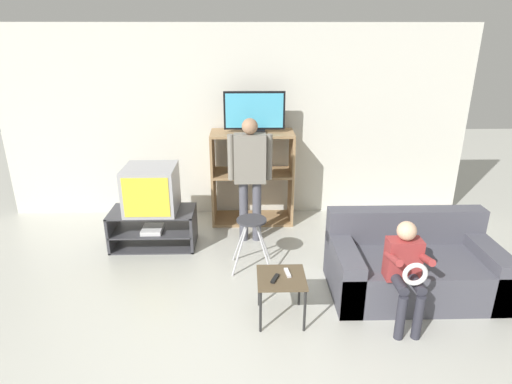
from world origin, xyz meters
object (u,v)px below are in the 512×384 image
Objects in this scene: person_standing_adult at (250,169)px; person_seated_child at (406,267)px; snack_table at (281,282)px; folding_stool at (252,229)px; remote_control_white at (287,273)px; media_shelf at (252,177)px; tv_stand at (154,228)px; couch at (412,267)px; television_main at (151,189)px; remote_control_black at (275,278)px; television_flat at (254,113)px.

person_seated_child is (1.33, -1.69, -0.37)m from person_standing_adult.
snack_table is at bearing 175.17° from person_seated_child.
folding_stool reaches higher than snack_table.
remote_control_white is 1.65m from person_standing_adult.
person_standing_adult is at bearing -93.40° from media_shelf.
tv_stand is 0.62× the size of couch.
snack_table is at bearing -45.47° from tv_stand.
television_main reaches higher than snack_table.
folding_stool is at bearing 124.34° from remote_control_black.
snack_table is 1.42m from couch.
media_shelf is (1.22, 0.73, 0.41)m from tv_stand.
television_flat is 2.48m from remote_control_black.
remote_control_white is at bearing -69.85° from folding_stool.
media_shelf reaches higher than television_main.
remote_control_white is (0.12, 0.09, 0.00)m from remote_control_black.
snack_table is 0.45× the size of person_seated_child.
couch is at bearing -16.88° from folding_stool.
television_main is at bearing 128.24° from remote_control_white.
folding_stool is at bearing 143.16° from person_seated_child.
television_flat is at bearing 83.70° from person_standing_adult.
television_main is 4.18× the size of remote_control_white.
snack_table is at bearing -162.91° from couch.
television_main is at bearing 154.83° from remote_control_black.
person_seated_child is at bearing -31.79° from tv_stand.
television_flat is 2.77m from person_seated_child.
tv_stand is 2.07m from remote_control_black.
television_flat reaches higher than folding_stool.
person_standing_adult is (1.18, 0.11, 0.20)m from television_main.
snack_table is (0.25, -0.90, -0.10)m from folding_stool.
television_flat reaches higher than snack_table.
remote_control_white is at bearing -43.29° from tv_stand.
person_seated_child is (1.27, -2.28, -0.93)m from television_flat.
remote_control_black is (1.38, -1.53, -0.29)m from television_main.
media_shelf reaches higher than tv_stand.
remote_control_white reaches higher than snack_table.
person_seated_child reaches higher than couch.
person_seated_child is (1.30, -2.30, -0.07)m from media_shelf.
remote_control_white is at bearing -164.31° from couch.
remote_control_black is (0.13, -2.23, -1.06)m from television_flat.
television_flat reaches higher than person_seated_child.
media_shelf reaches higher than snack_table.
tv_stand is 7.05× the size of remote_control_white.
television_flat is at bearing 119.06° from person_seated_child.
television_flat is 0.51× the size of person_standing_adult.
folding_stool is at bearing 105.65° from snack_table.
media_shelf is 2.23m from snack_table.
remote_control_white is (1.50, -1.44, -0.29)m from television_main.
tv_stand is 2.07m from snack_table.
person_seated_child is at bearing -4.83° from snack_table.
television_flat is 0.48× the size of couch.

